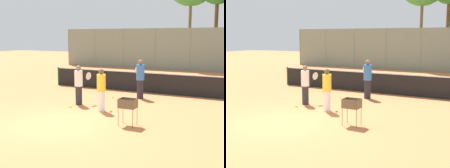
# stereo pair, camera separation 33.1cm
# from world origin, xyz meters

# --- Properties ---
(ground_plane) EXTENTS (80.00, 80.00, 0.00)m
(ground_plane) POSITION_xyz_m (0.00, 0.00, 0.00)
(ground_plane) COLOR #C67242
(tennis_net) EXTENTS (10.36, 0.10, 1.07)m
(tennis_net) POSITION_xyz_m (0.00, 6.90, 0.56)
(tennis_net) COLOR #26592D
(tennis_net) RESTS_ON ground_plane
(back_fence) EXTENTS (24.55, 0.08, 3.57)m
(back_fence) POSITION_xyz_m (0.00, 17.98, 1.78)
(back_fence) COLOR gray
(back_fence) RESTS_ON ground_plane
(player_white_outfit) EXTENTS (0.71, 0.75, 1.82)m
(player_white_outfit) POSITION_xyz_m (0.76, 5.38, 0.93)
(player_white_outfit) COLOR #26262D
(player_white_outfit) RESTS_ON ground_plane
(player_red_cap) EXTENTS (0.45, 0.86, 1.67)m
(player_red_cap) POSITION_xyz_m (-1.04, 2.92, 0.86)
(player_red_cap) COLOR #26262D
(player_red_cap) RESTS_ON ground_plane
(player_yellow_shirt) EXTENTS (0.40, 0.87, 1.66)m
(player_yellow_shirt) POSITION_xyz_m (0.38, 2.35, 0.85)
(player_yellow_shirt) COLOR white
(player_yellow_shirt) RESTS_ON ground_plane
(ball_cart) EXTENTS (0.56, 0.41, 0.89)m
(ball_cart) POSITION_xyz_m (2.12, 1.02, 0.66)
(ball_cart) COLOR brown
(ball_cart) RESTS_ON ground_plane
(tennis_ball_0) EXTENTS (0.07, 0.07, 0.07)m
(tennis_ball_0) POSITION_xyz_m (-1.11, 2.31, 0.03)
(tennis_ball_0) COLOR #D1E54C
(tennis_ball_0) RESTS_ON ground_plane
(tennis_ball_1) EXTENTS (0.07, 0.07, 0.07)m
(tennis_ball_1) POSITION_xyz_m (-1.02, 2.29, 0.03)
(tennis_ball_1) COLOR #D1E54C
(tennis_ball_1) RESTS_ON ground_plane
(tennis_ball_3) EXTENTS (0.07, 0.07, 0.07)m
(tennis_ball_3) POSITION_xyz_m (-0.41, 4.84, 0.03)
(tennis_ball_3) COLOR #D1E54C
(tennis_ball_3) RESTS_ON ground_plane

